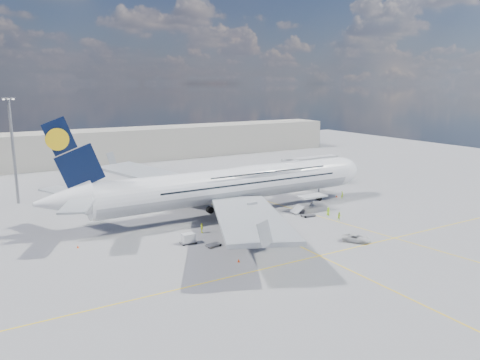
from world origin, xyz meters
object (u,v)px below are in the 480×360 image
crew_nose (342,195)px  dolly_back (188,238)px  crew_van (328,211)px  crew_tug (253,233)px  crew_loader (339,216)px  light_mast (13,149)px  service_van (356,238)px  cone_wing_left_inner (157,199)px  dolly_row_c (230,224)px  airliner (233,184)px  baggage_tug (245,242)px  dolly_nose_far (308,215)px  cone_tail (78,247)px  catering_truck_outer (127,190)px  dolly_row_a (213,245)px  catering_truck_inner (145,197)px  dolly_nose_near (278,231)px  cone_wing_right_outer (239,260)px  dolly_row_b (238,237)px  jet_bridge (307,165)px  cargo_loader (311,206)px  crew_wing (202,228)px  cone_wing_right_inner (271,237)px  cone_nose (337,196)px  cone_wing_left_outer (140,198)px

crew_nose → dolly_back: bearing=174.6°
crew_van → crew_tug: 22.76m
crew_nose → crew_loader: (-14.01, -14.33, -0.02)m
light_mast → service_van: light_mast is taller
crew_tug → cone_wing_left_inner: size_ratio=2.97×
dolly_row_c → service_van: size_ratio=0.52×
airliner → baggage_tug: airliner is taller
dolly_nose_far → cone_tail: bearing=-169.1°
catering_truck_outer → crew_loader: catering_truck_outer is taller
dolly_back → dolly_row_a: bearing=-48.2°
catering_truck_inner → crew_van: bearing=-33.2°
dolly_nose_near → crew_nose: crew_nose is taller
dolly_back → crew_tug: size_ratio=2.04×
catering_truck_outer → cone_wing_left_inner: catering_truck_outer is taller
dolly_row_a → cone_wing_right_outer: cone_wing_right_outer is taller
crew_tug → airliner: bearing=69.9°
dolly_row_b → crew_loader: size_ratio=1.63×
crew_van → cone_wing_left_inner: bearing=28.2°
dolly_nose_far → cone_wing_left_inner: bearing=143.7°
jet_bridge → cargo_loader: jet_bridge is taller
catering_truck_outer → crew_wing: bearing=-74.0°
airliner → light_mast: 53.72m
catering_truck_outer → cone_wing_right_inner: bearing=-63.4°
cone_nose → cone_wing_left_outer: cone_nose is taller
dolly_nose_far → service_van: service_van is taller
cargo_loader → dolly_nose_near: bearing=-149.4°
catering_truck_outer → cone_wing_left_inner: size_ratio=12.55×
cone_wing_left_outer → cone_wing_right_inner: cone_wing_left_outer is taller
dolly_row_b → cone_wing_left_inner: bearing=106.9°
jet_bridge → crew_van: bearing=-117.8°
catering_truck_inner → cone_nose: 48.24m
crew_nose → cone_tail: crew_nose is taller
dolly_row_a → cone_wing_left_inner: size_ratio=5.92×
cargo_loader → dolly_back: size_ratio=2.76×
jet_bridge → dolly_back: bearing=-152.6°
service_van → cone_wing_right_inner: 15.71m
catering_truck_outer → crew_tug: (10.40, -45.02, -0.93)m
cone_wing_left_outer → cone_wing_right_outer: size_ratio=0.92×
baggage_tug → crew_van: bearing=14.5°
catering_truck_outer → dolly_row_c: bearing=-64.9°
cone_wing_right_outer → catering_truck_inner: bearing=91.0°
jet_bridge → cone_nose: size_ratio=30.93×
catering_truck_outer → crew_nose: catering_truck_outer is taller
light_mast → crew_loader: 77.61m
dolly_row_c → dolly_back: dolly_back is taller
airliner → dolly_row_a: (-13.57, -16.69, -6.55)m
baggage_tug → service_van: (18.58, -8.84, 0.03)m
airliner → light_mast: (-40.26, 35.00, 6.34)m
catering_truck_outer → crew_loader: bearing=-43.5°
light_mast → crew_van: bearing=-38.9°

